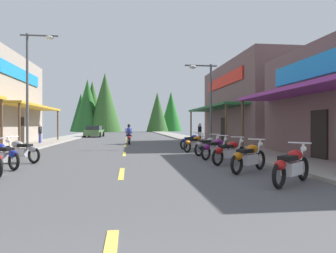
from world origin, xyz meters
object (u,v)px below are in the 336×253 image
(streetlamp_right, at_px, (206,92))
(pedestrian_strolling, at_px, (40,133))
(pedestrian_waiting, at_px, (200,132))
(parked_car_curbside, at_px, (94,132))
(motorcycle_parked_right_6, at_px, (192,141))
(motorcycle_parked_right_3, at_px, (216,148))
(rider_cruising_lead, at_px, (129,136))
(motorcycle_parked_right_0, at_px, (291,165))
(motorcycle_parked_right_5, at_px, (195,143))
(motorcycle_parked_left_2, at_px, (3,154))
(motorcycle_parked_left_3, at_px, (21,150))
(motorcycle_parked_right_2, at_px, (229,151))
(streetlamp_left, at_px, (33,75))
(motorcycle_parked_right_1, at_px, (249,157))
(motorcycle_parked_right_4, at_px, (208,145))

(streetlamp_right, height_order, pedestrian_strolling, streetlamp_right)
(streetlamp_right, relative_size, pedestrian_waiting, 3.39)
(pedestrian_strolling, height_order, parked_car_curbside, pedestrian_strolling)
(streetlamp_right, distance_m, motorcycle_parked_right_6, 3.58)
(motorcycle_parked_right_3, distance_m, rider_cruising_lead, 11.99)
(motorcycle_parked_right_3, bearing_deg, parked_car_curbside, 66.55)
(motorcycle_parked_right_0, height_order, pedestrian_strolling, pedestrian_strolling)
(motorcycle_parked_right_5, height_order, motorcycle_parked_left_2, same)
(motorcycle_parked_left_3, bearing_deg, streetlamp_right, -107.79)
(motorcycle_parked_right_2, xyz_separation_m, motorcycle_parked_right_5, (-0.15, 5.65, 0.00))
(streetlamp_left, xyz_separation_m, pedestrian_strolling, (-1.13, 5.76, -3.49))
(motorcycle_parked_right_6, relative_size, motorcycle_parked_left_3, 0.96)
(motorcycle_parked_left_2, bearing_deg, streetlamp_left, -37.35)
(motorcycle_parked_left_3, bearing_deg, motorcycle_parked_right_2, -157.19)
(rider_cruising_lead, bearing_deg, streetlamp_right, -132.39)
(motorcycle_parked_right_3, relative_size, parked_car_curbside, 0.39)
(parked_car_curbside, bearing_deg, pedestrian_strolling, 174.58)
(motorcycle_parked_left_3, relative_size, rider_cruising_lead, 0.86)
(motorcycle_parked_right_2, xyz_separation_m, motorcycle_parked_right_6, (0.11, 7.81, 0.00))
(motorcycle_parked_right_6, bearing_deg, parked_car_curbside, 74.14)
(streetlamp_right, bearing_deg, motorcycle_parked_right_2, -98.13)
(motorcycle_parked_left_2, bearing_deg, parked_car_curbside, -46.63)
(pedestrian_waiting, distance_m, parked_car_curbside, 18.49)
(motorcycle_parked_right_1, relative_size, motorcycle_parked_left_2, 1.04)
(rider_cruising_lead, bearing_deg, motorcycle_parked_right_6, -146.49)
(streetlamp_left, height_order, pedestrian_strolling, streetlamp_left)
(motorcycle_parked_right_1, relative_size, motorcycle_parked_right_2, 0.95)
(pedestrian_strolling, bearing_deg, motorcycle_parked_left_2, 106.96)
(motorcycle_parked_left_2, bearing_deg, motorcycle_parked_right_3, -121.66)
(motorcycle_parked_right_6, relative_size, pedestrian_waiting, 1.08)
(motorcycle_parked_right_1, height_order, motorcycle_parked_right_5, same)
(streetlamp_right, distance_m, motorcycle_parked_right_5, 4.81)
(motorcycle_parked_right_3, xyz_separation_m, pedestrian_waiting, (1.88, 11.40, 0.45))
(rider_cruising_lead, bearing_deg, motorcycle_parked_right_0, -169.19)
(motorcycle_parked_right_6, relative_size, rider_cruising_lead, 0.82)
(rider_cruising_lead, xyz_separation_m, pedestrian_waiting, (5.64, 0.02, 0.29))
(pedestrian_waiting, bearing_deg, rider_cruising_lead, 37.84)
(streetlamp_left, relative_size, motorcycle_parked_right_5, 4.27)
(motorcycle_parked_right_3, relative_size, pedestrian_waiting, 1.04)
(motorcycle_parked_right_6, xyz_separation_m, parked_car_curbside, (-8.18, 21.04, 0.20))
(motorcycle_parked_right_4, xyz_separation_m, motorcycle_parked_left_2, (-8.14, -3.95, 0.00))
(streetlamp_left, height_order, motorcycle_parked_right_4, streetlamp_left)
(motorcycle_parked_left_3, xyz_separation_m, pedestrian_waiting, (9.90, 11.70, 0.45))
(motorcycle_parked_right_5, distance_m, parked_car_curbside, 24.52)
(rider_cruising_lead, bearing_deg, parked_car_curbside, 13.24)
(motorcycle_parked_right_3, distance_m, motorcycle_parked_left_2, 8.30)
(motorcycle_parked_right_2, height_order, motorcycle_parked_right_4, same)
(motorcycle_parked_right_4, xyz_separation_m, motorcycle_parked_right_6, (0.01, 4.16, 0.00))
(motorcycle_parked_right_2, distance_m, motorcycle_parked_right_6, 7.81)
(motorcycle_parked_right_6, bearing_deg, motorcycle_parked_right_4, -127.32)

